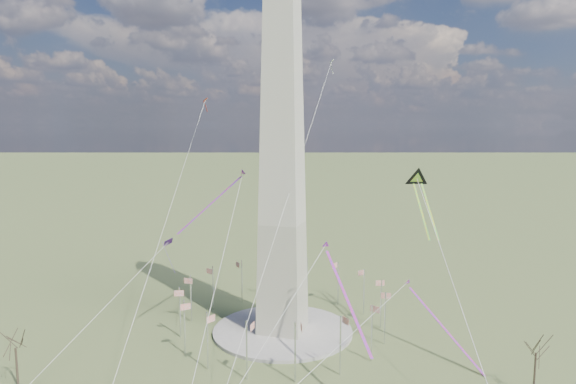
# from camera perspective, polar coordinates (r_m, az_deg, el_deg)

# --- Properties ---
(ground) EXTENTS (2000.00, 2000.00, 0.00)m
(ground) POSITION_cam_1_polar(r_m,az_deg,el_deg) (137.56, -0.59, -15.30)
(ground) COLOR #425329
(ground) RESTS_ON ground
(plaza) EXTENTS (36.00, 36.00, 0.80)m
(plaza) POSITION_cam_1_polar(r_m,az_deg,el_deg) (137.40, -0.59, -15.14)
(plaza) COLOR #A19993
(plaza) RESTS_ON ground
(washington_monument) EXTENTS (15.56, 15.56, 100.00)m
(washington_monument) POSITION_cam_1_polar(r_m,az_deg,el_deg) (126.97, -0.62, 5.09)
(washington_monument) COLOR #AAA18E
(washington_monument) RESTS_ON plaza
(flagpole_ring) EXTENTS (54.40, 54.40, 13.00)m
(flagpole_ring) POSITION_cam_1_polar(r_m,az_deg,el_deg) (134.91, -0.60, -12.45)
(flagpole_ring) COLOR silver
(flagpole_ring) RESTS_ON ground
(tree_near) EXTENTS (7.45, 7.45, 13.04)m
(tree_near) POSITION_cam_1_polar(r_m,az_deg,el_deg) (116.22, 25.86, -15.51)
(tree_near) COLOR #413027
(tree_near) RESTS_ON ground
(tree_far) EXTENTS (6.82, 6.82, 11.93)m
(tree_far) POSITION_cam_1_polar(r_m,az_deg,el_deg) (122.66, -28.04, -14.82)
(tree_far) COLOR #413027
(tree_far) RESTS_ON ground
(kite_delta_black) EXTENTS (9.79, 19.15, 15.60)m
(kite_delta_black) POSITION_cam_1_polar(r_m,az_deg,el_deg) (136.44, 14.24, 1.04)
(kite_delta_black) COLOR black
(kite_delta_black) RESTS_ON ground
(kite_diamond_purple) EXTENTS (2.79, 3.48, 10.17)m
(kite_diamond_purple) POSITION_cam_1_polar(r_m,az_deg,el_deg) (142.61, -13.15, -5.84)
(kite_diamond_purple) COLOR #42186C
(kite_diamond_purple) RESTS_ON ground
(kite_streamer_left) EXTENTS (14.54, 21.36, 16.85)m
(kite_streamer_left) POSITION_cam_1_polar(r_m,az_deg,el_deg) (108.98, 5.72, -9.63)
(kite_streamer_left) COLOR #FF2828
(kite_streamer_left) RESTS_ON ground
(kite_streamer_mid) EXTENTS (11.15, 18.85, 14.31)m
(kite_streamer_mid) POSITION_cam_1_polar(r_m,az_deg,el_deg) (129.36, -7.44, -0.19)
(kite_streamer_mid) COLOR #FF2828
(kite_streamer_mid) RESTS_ON ground
(kite_streamer_right) EXTENTS (19.20, 16.34, 16.37)m
(kite_streamer_right) POSITION_cam_1_polar(r_m,az_deg,el_deg) (128.06, 15.74, -12.81)
(kite_streamer_right) COLOR #FF2828
(kite_streamer_right) RESTS_ON ground
(kite_small_red) EXTENTS (1.33, 2.12, 4.78)m
(kite_small_red) POSITION_cam_1_polar(r_m,az_deg,el_deg) (174.07, -9.17, 9.90)
(kite_small_red) COLOR red
(kite_small_red) RESTS_ON ground
(kite_small_white) EXTENTS (1.37, 2.12, 4.63)m
(kite_small_white) POSITION_cam_1_polar(r_m,az_deg,el_deg) (165.87, 4.87, 14.09)
(kite_small_white) COLOR silver
(kite_small_white) RESTS_ON ground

